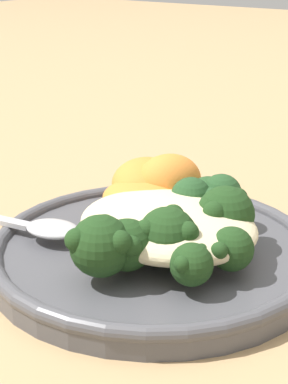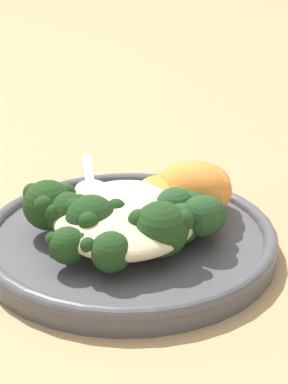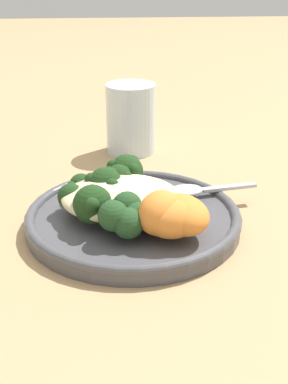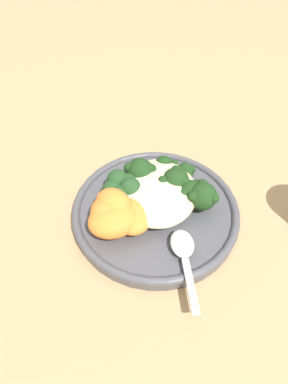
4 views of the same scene
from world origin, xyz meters
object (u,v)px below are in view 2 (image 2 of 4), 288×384
at_px(broccoli_stalk_5, 158,228).
at_px(sweet_potato_chunk_3, 193,184).
at_px(broccoli_stalk_3, 90,235).
at_px(broccoli_stalk_2, 99,219).
at_px(broccoli_stalk_1, 77,214).
at_px(spoon, 91,185).
at_px(plate, 129,238).
at_px(sweet_potato_chunk_0, 197,190).
at_px(sweet_potato_chunk_1, 205,189).
at_px(broccoli_stalk_4, 117,235).
at_px(broccoli_stalk_0, 62,206).
at_px(sweet_potato_chunk_2, 165,196).
at_px(quinoa_mound, 125,218).
at_px(kale_tuft, 191,214).

relative_size(broccoli_stalk_5, sweet_potato_chunk_3, 1.29).
bearing_deg(broccoli_stalk_3, broccoli_stalk_2, -172.44).
height_order(broccoli_stalk_1, spoon, broccoli_stalk_1).
xyz_separation_m(plate, sweet_potato_chunk_0, (0.02, -0.06, 0.03)).
distance_m(broccoli_stalk_5, sweet_potato_chunk_1, 0.08).
height_order(broccoli_stalk_1, broccoli_stalk_5, broccoli_stalk_5).
bearing_deg(broccoli_stalk_4, broccoli_stalk_2, -124.90).
relative_size(broccoli_stalk_0, sweet_potato_chunk_1, 1.77).
height_order(broccoli_stalk_5, sweet_potato_chunk_0, sweet_potato_chunk_0).
xyz_separation_m(sweet_potato_chunk_2, spoon, (0.04, 0.07, -0.01)).
height_order(plate, broccoli_stalk_0, broccoli_stalk_0).
bearing_deg(broccoli_stalk_5, broccoli_stalk_4, -114.48).
bearing_deg(broccoli_stalk_1, broccoli_stalk_0, -61.22).
bearing_deg(broccoli_stalk_5, sweet_potato_chunk_1, 131.15).
bearing_deg(broccoli_stalk_0, broccoli_stalk_4, 127.07).
xyz_separation_m(quinoa_mound, spoon, (0.09, 0.04, -0.01)).
xyz_separation_m(broccoli_stalk_2, sweet_potato_chunk_1, (0.06, -0.08, 0.00)).
height_order(quinoa_mound, sweet_potato_chunk_3, sweet_potato_chunk_3).
relative_size(quinoa_mound, broccoli_stalk_2, 1.47).
xyz_separation_m(broccoli_stalk_0, spoon, (0.08, -0.01, -0.01)).
bearing_deg(broccoli_stalk_5, broccoli_stalk_2, -131.45).
distance_m(broccoli_stalk_0, sweet_potato_chunk_2, 0.09).
xyz_separation_m(broccoli_stalk_2, spoon, (0.10, 0.02, -0.01)).
bearing_deg(broccoli_stalk_0, sweet_potato_chunk_3, -171.46).
bearing_deg(sweet_potato_chunk_3, sweet_potato_chunk_1, -135.65).
xyz_separation_m(plate, broccoli_stalk_4, (-0.04, 0.01, 0.02)).
bearing_deg(kale_tuft, broccoli_stalk_1, 88.55).
bearing_deg(quinoa_mound, plate, -6.71).
bearing_deg(plate, sweet_potato_chunk_3, -48.52).
bearing_deg(broccoli_stalk_4, sweet_potato_chunk_2, 163.31).
xyz_separation_m(broccoli_stalk_1, sweet_potato_chunk_1, (0.05, -0.10, 0.00)).
height_order(broccoli_stalk_3, kale_tuft, kale_tuft).
xyz_separation_m(plate, sweet_potato_chunk_2, (0.03, -0.03, 0.02)).
bearing_deg(broccoli_stalk_0, broccoli_stalk_1, 132.69).
relative_size(plate, broccoli_stalk_1, 2.90).
height_order(sweet_potato_chunk_1, sweet_potato_chunk_2, sweet_potato_chunk_1).
xyz_separation_m(sweet_potato_chunk_1, sweet_potato_chunk_2, (-0.00, 0.03, -0.01)).
xyz_separation_m(broccoli_stalk_3, sweet_potato_chunk_2, (0.07, -0.06, 0.00)).
bearing_deg(broccoli_stalk_5, plate, -169.71).
xyz_separation_m(broccoli_stalk_5, sweet_potato_chunk_1, (0.08, -0.04, -0.00)).
height_order(broccoli_stalk_2, spoon, broccoli_stalk_2).
bearing_deg(spoon, quinoa_mound, -167.18).
distance_m(broccoli_stalk_0, sweet_potato_chunk_3, 0.12).
bearing_deg(kale_tuft, broccoli_stalk_3, 107.12).
relative_size(broccoli_stalk_2, broccoli_stalk_3, 0.83).
bearing_deg(sweet_potato_chunk_0, sweet_potato_chunk_2, 74.55).
bearing_deg(broccoli_stalk_0, plate, 166.00).
bearing_deg(broccoli_stalk_0, sweet_potato_chunk_2, -173.97).
distance_m(broccoli_stalk_3, broccoli_stalk_5, 0.05).
relative_size(plate, sweet_potato_chunk_0, 4.49).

